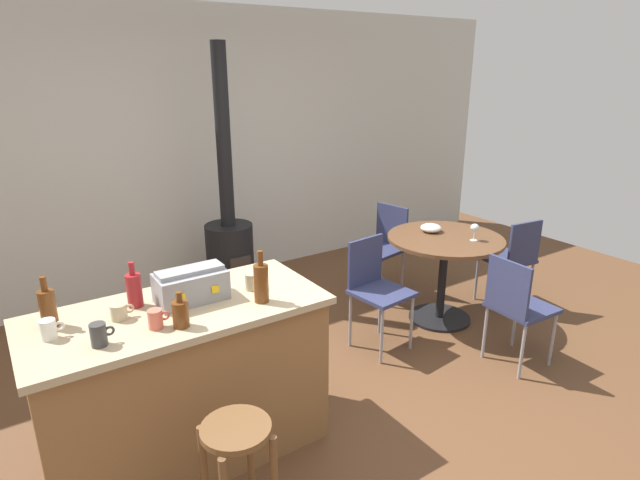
% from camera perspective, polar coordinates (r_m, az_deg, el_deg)
% --- Properties ---
extents(ground_plane, '(8.80, 8.80, 0.00)m').
position_cam_1_polar(ground_plane, '(3.55, 2.53, -18.64)').
color(ground_plane, brown).
extents(back_wall, '(8.00, 0.10, 2.70)m').
position_cam_1_polar(back_wall, '(5.29, -14.91, 9.32)').
color(back_wall, beige).
rests_on(back_wall, ground_plane).
extents(kitchen_island, '(1.55, 0.71, 0.93)m').
position_cam_1_polar(kitchen_island, '(3.09, -14.55, -14.92)').
color(kitchen_island, olive).
rests_on(kitchen_island, ground_plane).
extents(wooden_stool, '(0.31, 0.31, 0.66)m').
position_cam_1_polar(wooden_stool, '(2.55, -8.98, -22.79)').
color(wooden_stool, brown).
rests_on(wooden_stool, ground_plane).
extents(dining_table, '(0.98, 0.98, 0.77)m').
position_cam_1_polar(dining_table, '(4.59, 13.42, -1.83)').
color(dining_table, black).
rests_on(dining_table, ground_plane).
extents(folding_chair_near, '(0.45, 0.45, 0.85)m').
position_cam_1_polar(folding_chair_near, '(5.06, 20.30, -1.64)').
color(folding_chair_near, navy).
rests_on(folding_chair_near, ground_plane).
extents(folding_chair_far, '(0.47, 0.47, 0.87)m').
position_cam_1_polar(folding_chair_far, '(5.04, 6.95, -0.35)').
color(folding_chair_far, navy).
rests_on(folding_chair_far, ground_plane).
extents(folding_chair_left, '(0.44, 0.44, 0.87)m').
position_cam_1_polar(folding_chair_left, '(4.10, 6.10, -4.88)').
color(folding_chair_left, navy).
rests_on(folding_chair_left, ground_plane).
extents(folding_chair_right, '(0.42, 0.42, 0.85)m').
position_cam_1_polar(folding_chair_right, '(4.07, 20.69, -6.51)').
color(folding_chair_right, navy).
rests_on(folding_chair_right, ground_plane).
extents(wood_stove, '(0.44, 0.45, 2.34)m').
position_cam_1_polar(wood_stove, '(4.91, -9.87, -0.44)').
color(wood_stove, black).
rests_on(wood_stove, ground_plane).
extents(toolbox, '(0.37, 0.22, 0.19)m').
position_cam_1_polar(toolbox, '(2.90, -13.93, -4.81)').
color(toolbox, gray).
rests_on(toolbox, kitchen_island).
extents(bottle_0, '(0.08, 0.08, 0.29)m').
position_cam_1_polar(bottle_0, '(2.81, -6.46, -4.61)').
color(bottle_0, '#603314').
rests_on(bottle_0, kitchen_island).
extents(bottle_1, '(0.08, 0.08, 0.25)m').
position_cam_1_polar(bottle_1, '(2.92, -19.66, -5.11)').
color(bottle_1, maroon).
rests_on(bottle_1, kitchen_island).
extents(bottle_2, '(0.08, 0.08, 0.26)m').
position_cam_1_polar(bottle_2, '(2.86, -27.63, -6.56)').
color(bottle_2, '#603314').
rests_on(bottle_2, kitchen_island).
extents(bottle_3, '(0.08, 0.08, 0.18)m').
position_cam_1_polar(bottle_3, '(2.64, -15.01, -7.75)').
color(bottle_3, '#603314').
rests_on(bottle_3, kitchen_island).
extents(cup_0, '(0.11, 0.07, 0.10)m').
position_cam_1_polar(cup_0, '(2.67, -17.51, -8.22)').
color(cup_0, '#DB6651').
rests_on(cup_0, kitchen_island).
extents(cup_1, '(0.11, 0.07, 0.11)m').
position_cam_1_polar(cup_1, '(2.60, -23.02, -9.50)').
color(cup_1, '#383838').
rests_on(cup_1, kitchen_island).
extents(cup_2, '(0.12, 0.08, 0.08)m').
position_cam_1_polar(cup_2, '(2.82, -21.10, -7.33)').
color(cup_2, tan).
rests_on(cup_2, kitchen_island).
extents(cup_3, '(0.11, 0.07, 0.10)m').
position_cam_1_polar(cup_3, '(2.76, -27.53, -8.67)').
color(cup_3, white).
rests_on(cup_3, kitchen_island).
extents(cup_4, '(0.11, 0.07, 0.10)m').
position_cam_1_polar(cup_4, '(2.99, -7.46, -4.52)').
color(cup_4, tan).
rests_on(cup_4, kitchen_island).
extents(wine_glass, '(0.07, 0.07, 0.14)m').
position_cam_1_polar(wine_glass, '(4.47, 16.57, 1.25)').
color(wine_glass, silver).
rests_on(wine_glass, dining_table).
extents(serving_bowl, '(0.18, 0.18, 0.07)m').
position_cam_1_polar(serving_bowl, '(4.64, 12.04, 1.31)').
color(serving_bowl, white).
rests_on(serving_bowl, dining_table).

